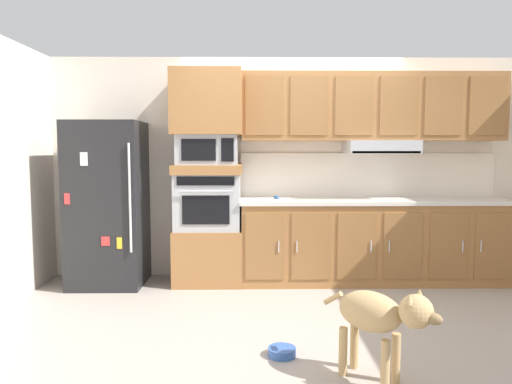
% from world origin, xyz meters
% --- Properties ---
extents(ground_plane, '(9.60, 9.60, 0.00)m').
position_xyz_m(ground_plane, '(0.00, 0.00, 0.00)').
color(ground_plane, '#9E9389').
extents(back_kitchen_wall, '(6.20, 0.12, 2.50)m').
position_xyz_m(back_kitchen_wall, '(0.00, 1.11, 1.25)').
color(back_kitchen_wall, silver).
rests_on(back_kitchen_wall, ground).
extents(side_panel_left, '(0.12, 7.10, 2.50)m').
position_xyz_m(side_panel_left, '(-2.80, 0.00, 1.25)').
color(side_panel_left, silver).
rests_on(side_panel_left, ground).
extents(refrigerator, '(0.76, 0.73, 1.76)m').
position_xyz_m(refrigerator, '(-2.02, 0.68, 0.88)').
color(refrigerator, black).
rests_on(refrigerator, ground).
extents(oven_base_cabinet, '(0.74, 0.62, 0.60)m').
position_xyz_m(oven_base_cabinet, '(-0.94, 0.75, 0.30)').
color(oven_base_cabinet, '#996638').
rests_on(oven_base_cabinet, ground).
extents(built_in_oven, '(0.70, 0.62, 0.60)m').
position_xyz_m(built_in_oven, '(-0.94, 0.75, 0.90)').
color(built_in_oven, '#A8AAAF').
rests_on(built_in_oven, oven_base_cabinet).
extents(appliance_mid_shelf, '(0.74, 0.62, 0.10)m').
position_xyz_m(appliance_mid_shelf, '(-0.94, 0.75, 1.25)').
color(appliance_mid_shelf, '#996638').
rests_on(appliance_mid_shelf, built_in_oven).
extents(microwave, '(0.64, 0.54, 0.32)m').
position_xyz_m(microwave, '(-0.94, 0.75, 1.46)').
color(microwave, '#A8AAAF').
rests_on(microwave, appliance_mid_shelf).
extents(appliance_upper_cabinet, '(0.74, 0.62, 0.68)m').
position_xyz_m(appliance_upper_cabinet, '(-0.94, 0.75, 1.96)').
color(appliance_upper_cabinet, '#996638').
rests_on(appliance_upper_cabinet, microwave).
extents(lower_cabinet_run, '(2.88, 0.63, 0.88)m').
position_xyz_m(lower_cabinet_run, '(0.87, 0.75, 0.44)').
color(lower_cabinet_run, '#996638').
rests_on(lower_cabinet_run, ground).
extents(countertop_slab, '(2.92, 0.64, 0.04)m').
position_xyz_m(countertop_slab, '(0.87, 0.75, 0.90)').
color(countertop_slab, beige).
rests_on(countertop_slab, lower_cabinet_run).
extents(backsplash_panel, '(2.92, 0.02, 0.50)m').
position_xyz_m(backsplash_panel, '(0.87, 1.04, 1.17)').
color(backsplash_panel, white).
rests_on(backsplash_panel, countertop_slab).
extents(upper_cabinet_with_hood, '(2.88, 0.48, 0.88)m').
position_xyz_m(upper_cabinet_with_hood, '(0.87, 0.87, 1.90)').
color(upper_cabinet_with_hood, '#996638').
rests_on(upper_cabinet_with_hood, backsplash_panel).
extents(screwdriver, '(0.16, 0.14, 0.03)m').
position_xyz_m(screwdriver, '(-0.18, 0.81, 0.93)').
color(screwdriver, blue).
rests_on(screwdriver, countertop_slab).
extents(dog, '(0.63, 0.60, 0.64)m').
position_xyz_m(dog, '(0.32, -1.57, 0.43)').
color(dog, tan).
rests_on(dog, ground).
extents(dog_food_bowl, '(0.20, 0.20, 0.06)m').
position_xyz_m(dog_food_bowl, '(-0.26, -1.18, 0.03)').
color(dog_food_bowl, '#3359A5').
rests_on(dog_food_bowl, ground).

